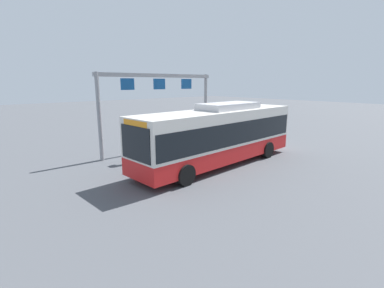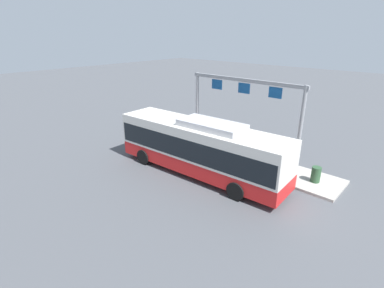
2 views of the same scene
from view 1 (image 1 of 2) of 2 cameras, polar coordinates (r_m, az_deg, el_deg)
ground_plane at (r=16.25m, az=5.39°, el=-4.09°), size 120.00×120.00×0.00m
platform_curb at (r=20.12m, az=2.73°, el=-0.59°), size 10.00×2.80×0.16m
bus_main at (r=15.84m, az=5.53°, el=2.22°), size 11.12×3.15×3.46m
person_boarding at (r=16.79m, az=-8.73°, el=0.06°), size 0.38×0.56×1.67m
person_waiting_near at (r=16.46m, az=-12.78°, el=-0.93°), size 0.54×0.61×1.67m
person_waiting_mid at (r=17.82m, az=-4.92°, el=0.87°), size 0.51×0.60×1.67m
platform_sign_gantry at (r=19.28m, az=-6.60°, el=9.77°), size 8.98×0.24×5.20m
trash_bin at (r=22.52m, az=9.33°, el=2.04°), size 0.52×0.52×0.90m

